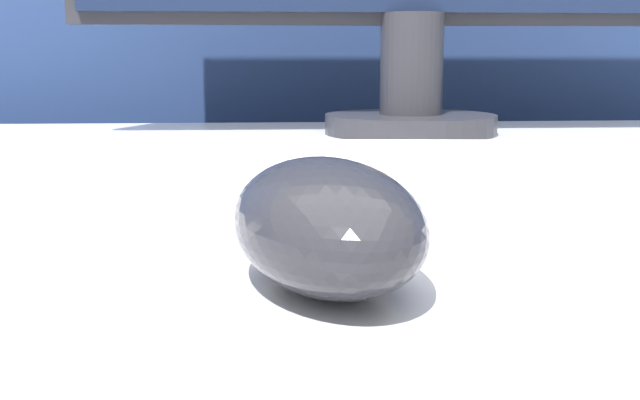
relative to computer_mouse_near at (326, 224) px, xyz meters
The scene contains 3 objects.
partition_panel 0.80m from the computer_mouse_near, 91.74° to the left, with size 5.00×0.03×1.38m.
computer_mouse_near is the anchor object (origin of this frame).
keyboard 0.19m from the computer_mouse_near, 93.67° to the left, with size 0.40×0.16×0.02m.
Camera 1 is at (0.01, -0.47, 0.82)m, focal length 42.00 mm.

